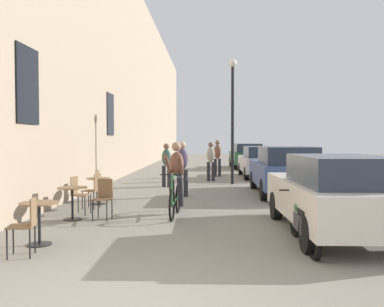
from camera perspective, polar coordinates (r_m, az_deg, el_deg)
name	(u,v)px	position (r m, az deg, el deg)	size (l,w,h in m)	color
building_facade_left	(112,62)	(18.97, -10.98, 12.39)	(0.54, 68.00, 10.41)	tan
cafe_table_near	(39,214)	(7.43, -20.39, -7.87)	(0.64, 0.64, 0.72)	black
cafe_chair_near_toward_street	(26,222)	(6.81, -21.95, -8.82)	(0.44, 0.44, 0.89)	black
cafe_table_mid	(72,196)	(9.48, -16.23, -5.69)	(0.64, 0.64, 0.72)	black
cafe_chair_mid_toward_street	(78,192)	(10.13, -15.45, -5.21)	(0.43, 0.43, 0.89)	black
cafe_chair_mid_toward_wall	(104,196)	(9.36, -12.14, -5.78)	(0.42, 0.42, 0.89)	black
cafe_table_far	(98,185)	(11.53, -12.84, -4.30)	(0.64, 0.64, 0.72)	black
cafe_chair_far_toward_street	(101,183)	(12.10, -12.47, -4.01)	(0.38, 0.38, 0.89)	black
cafe_chair_far_toward_wall	(94,188)	(10.83, -13.44, -4.73)	(0.45, 0.45, 0.89)	black
cyclist_on_bicycle	(176,181)	(9.60, -2.27, -3.78)	(0.52, 1.76, 1.74)	black
pedestrian_near	(183,166)	(12.65, -1.32, -1.69)	(0.38, 0.30, 1.70)	#26262D
pedestrian_mid	(166,162)	(15.29, -3.56, -1.24)	(0.36, 0.27, 1.62)	#26262D
pedestrian_far	(211,159)	(17.47, 2.62, -0.77)	(0.36, 0.27, 1.65)	#26262D
pedestrian_furthest	(217,156)	(19.43, 3.54, -0.36)	(0.35, 0.26, 1.72)	#26262D
street_lamp	(233,105)	(16.30, 5.64, 6.69)	(0.32, 0.32, 4.90)	black
parked_car_nearest	(334,193)	(8.10, 19.04, -5.25)	(1.83, 4.21, 1.49)	beige
parked_car_second	(285,170)	(13.46, 12.69, -2.19)	(1.86, 4.35, 1.55)	#384C84
parked_car_third	(260,161)	(19.20, 9.42, -1.08)	(1.76, 4.07, 1.44)	#B7B7BC
parked_car_fourth	(246,155)	(25.23, 7.53, -0.26)	(1.89, 4.27, 1.50)	#23512D
parked_motorcycle	(304,222)	(7.18, 15.22, -9.09)	(0.62, 2.15, 0.92)	black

